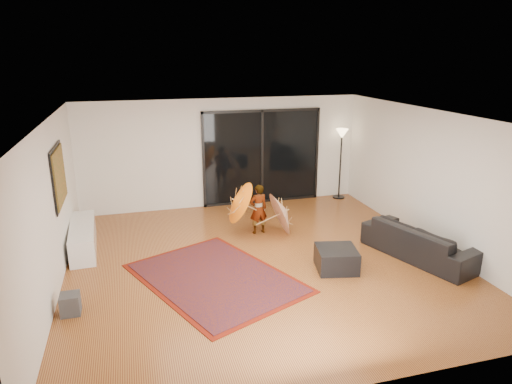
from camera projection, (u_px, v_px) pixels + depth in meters
name	position (u px, v px, depth m)	size (l,w,h in m)	color
floor	(262.00, 262.00, 8.51)	(7.00, 7.00, 0.00)	#A2652C
ceiling	(263.00, 117.00, 7.72)	(7.00, 7.00, 0.00)	white
wall_back	(223.00, 153.00, 11.34)	(7.00, 7.00, 0.00)	silver
wall_front	(354.00, 285.00, 4.89)	(7.00, 7.00, 0.00)	silver
wall_left	(51.00, 210.00, 7.22)	(7.00, 7.00, 0.00)	silver
wall_right	(432.00, 179.00, 9.02)	(7.00, 7.00, 0.00)	silver
sliding_door	(262.00, 157.00, 11.61)	(3.06, 0.07, 2.40)	black
painting	(59.00, 176.00, 8.06)	(0.04, 1.28, 1.08)	black
media_console	(83.00, 237.00, 9.00)	(0.45, 1.82, 0.50)	white
speaker	(70.00, 304.00, 6.78)	(0.28, 0.28, 0.32)	#424244
persian_rug	(215.00, 278.00, 7.89)	(3.13, 3.57, 0.02)	#631408
sofa	(420.00, 241.00, 8.63)	(2.23, 0.87, 0.65)	black
ottoman	(336.00, 259.00, 8.18)	(0.70, 0.70, 0.40)	black
floor_lamp	(341.00, 144.00, 11.87)	(0.32, 0.32, 1.86)	black
child	(258.00, 209.00, 9.74)	(0.40, 0.26, 1.09)	#999999
parasol_orange	(234.00, 203.00, 9.50)	(0.60, 0.93, 0.91)	orange
parasol_white	(287.00, 211.00, 9.77)	(0.52, 0.95, 0.96)	silver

